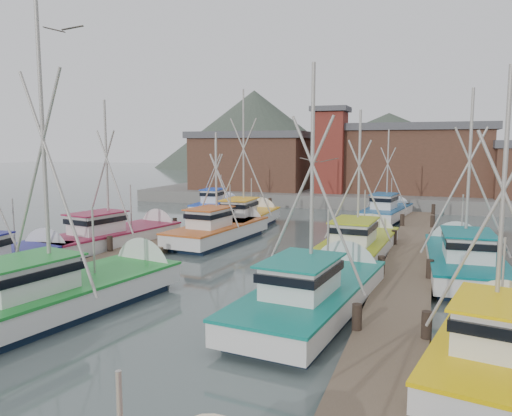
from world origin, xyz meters
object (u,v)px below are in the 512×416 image
(lookout_tower, at_px, (330,149))
(boat_12, at_px, (247,218))
(boat_4, at_px, (71,292))
(boat_8, at_px, (223,230))

(lookout_tower, xyz_separation_m, boat_12, (-2.75, -16.16, -4.86))
(boat_4, bearing_deg, boat_8, 100.98)
(lookout_tower, bearing_deg, boat_4, -93.54)
(boat_4, distance_m, boat_8, 14.07)
(boat_12, bearing_deg, boat_4, -90.26)
(boat_4, distance_m, boat_12, 19.38)
(boat_8, distance_m, boat_12, 5.32)
(lookout_tower, distance_m, boat_8, 22.14)
(lookout_tower, relative_size, boat_4, 0.73)
(lookout_tower, bearing_deg, boat_12, -99.65)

